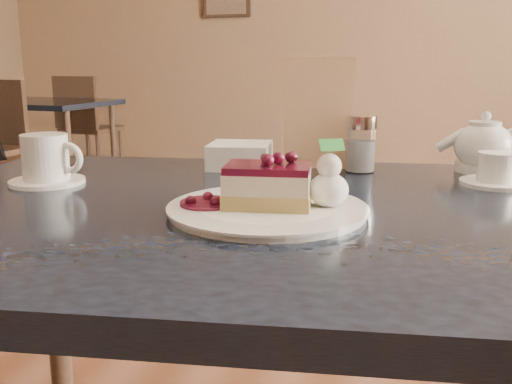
% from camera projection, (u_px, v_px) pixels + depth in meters
% --- Properties ---
extents(main_table, '(1.42, 1.04, 0.82)m').
position_uv_depth(main_table, '(271.00, 255.00, 0.96)').
color(main_table, black).
rests_on(main_table, ground).
extents(dessert_plate, '(0.30, 0.30, 0.01)m').
position_uv_depth(dessert_plate, '(267.00, 210.00, 0.89)').
color(dessert_plate, white).
rests_on(dessert_plate, main_table).
extents(cheesecake_slice, '(0.14, 0.11, 0.07)m').
position_uv_depth(cheesecake_slice, '(268.00, 186.00, 0.88)').
color(cheesecake_slice, tan).
rests_on(cheesecake_slice, dessert_plate).
extents(whipped_cream, '(0.06, 0.06, 0.05)m').
position_uv_depth(whipped_cream, '(329.00, 190.00, 0.88)').
color(whipped_cream, white).
rests_on(whipped_cream, dessert_plate).
extents(berry_sauce, '(0.09, 0.09, 0.01)m').
position_uv_depth(berry_sauce, '(208.00, 203.00, 0.89)').
color(berry_sauce, black).
rests_on(berry_sauce, dessert_plate).
extents(coffee_set, '(0.15, 0.14, 0.10)m').
position_uv_depth(coffee_set, '(47.00, 162.00, 1.10)').
color(coffee_set, white).
rests_on(coffee_set, main_table).
extents(tea_set, '(0.19, 0.27, 0.11)m').
position_uv_depth(tea_set, '(485.00, 152.00, 1.19)').
color(tea_set, white).
rests_on(tea_set, main_table).
extents(menu_card, '(0.16, 0.05, 0.24)m').
position_uv_depth(menu_card, '(319.00, 113.00, 1.25)').
color(menu_card, white).
rests_on(menu_card, main_table).
extents(sugar_shaker, '(0.07, 0.07, 0.12)m').
position_uv_depth(sugar_shaker, '(361.00, 143.00, 1.21)').
color(sugar_shaker, white).
rests_on(sugar_shaker, main_table).
extents(napkin_stack, '(0.15, 0.15, 0.05)m').
position_uv_depth(napkin_stack, '(240.00, 155.00, 1.27)').
color(napkin_stack, white).
rests_on(napkin_stack, main_table).
extents(bg_table_far_left, '(1.07, 1.84, 1.22)m').
position_uv_depth(bg_table_far_left, '(49.00, 186.00, 4.61)').
color(bg_table_far_left, black).
rests_on(bg_table_far_left, ground).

